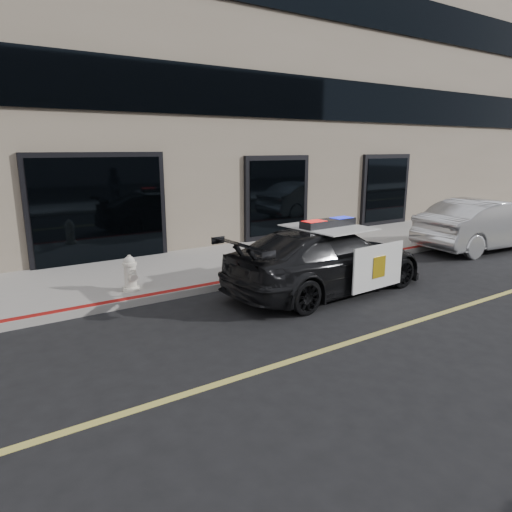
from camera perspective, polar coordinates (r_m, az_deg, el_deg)
ground at (r=6.86m, az=6.26°, el=-12.37°), size 120.00×120.00×0.00m
sidewalk_n at (r=11.13m, az=-11.20°, el=-1.99°), size 60.00×3.50×0.15m
building_n at (r=16.03m, az=-20.09°, el=23.49°), size 60.00×7.00×12.00m
police_car at (r=9.71m, az=8.87°, el=-0.39°), size 2.44×4.91×1.54m
silver_sedan at (r=15.20m, az=26.85°, el=3.53°), size 2.55×4.92×1.51m
fire_hydrant at (r=9.54m, az=-15.43°, el=-2.19°), size 0.33×0.46×0.73m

